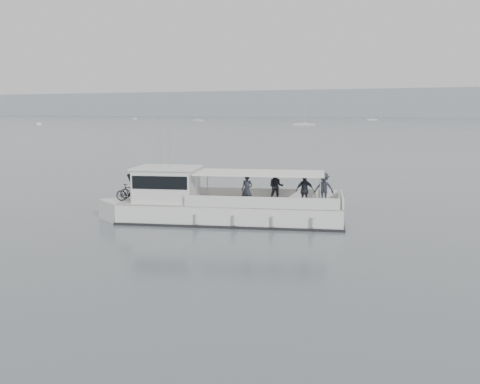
% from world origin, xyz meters
% --- Properties ---
extents(ground, '(1400.00, 1400.00, 0.00)m').
position_xyz_m(ground, '(0.00, 0.00, 0.00)').
color(ground, '#576066').
rests_on(ground, ground).
extents(headland, '(1400.00, 90.00, 28.00)m').
position_xyz_m(headland, '(0.00, 560.00, 14.00)').
color(headland, '#939EA8').
rests_on(headland, ground).
extents(tour_boat, '(12.79, 5.91, 5.37)m').
position_xyz_m(tour_boat, '(-6.34, -3.82, 0.88)').
color(tour_boat, white).
rests_on(tour_boat, ground).
extents(moored_fleet, '(356.84, 335.62, 10.35)m').
position_xyz_m(moored_fleet, '(-70.04, 213.62, 0.36)').
color(moored_fleet, white).
rests_on(moored_fleet, ground).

